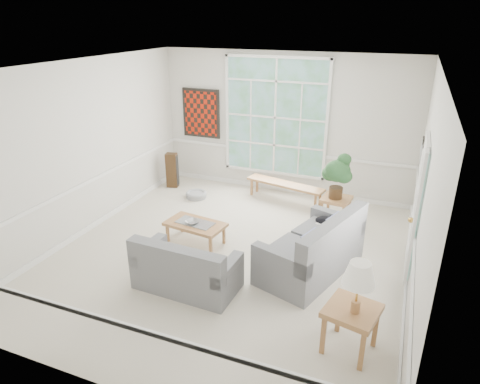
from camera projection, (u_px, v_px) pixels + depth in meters
name	position (u px, v px, depth m)	size (l,w,h in m)	color
floor	(230.00, 254.00, 7.06)	(5.50, 6.00, 0.01)	beige
ceiling	(228.00, 66.00, 5.91)	(5.50, 6.00, 0.02)	white
wall_back	(285.00, 125.00, 9.06)	(5.50, 0.02, 3.00)	silver
wall_front	(100.00, 269.00, 3.91)	(5.50, 0.02, 3.00)	silver
wall_left	(84.00, 149.00, 7.43)	(0.02, 6.00, 3.00)	silver
wall_right	(424.00, 195.00, 5.54)	(0.02, 6.00, 3.00)	silver
window_back	(275.00, 117.00, 9.04)	(2.30, 0.08, 2.40)	white
entry_door	(416.00, 208.00, 6.24)	(0.08, 0.90, 2.10)	white
door_sidelight	(416.00, 219.00, 5.67)	(0.08, 0.26, 1.90)	white
wall_art	(201.00, 113.00, 9.65)	(0.90, 0.06, 1.10)	#611408
wall_frame_near	(422.00, 153.00, 7.04)	(0.04, 0.26, 0.32)	black
wall_frame_far	(422.00, 147.00, 7.38)	(0.04, 0.26, 0.32)	black
loveseat_right	(311.00, 242.00, 6.44)	(0.92, 1.78, 0.96)	slate
loveseat_front	(187.00, 263.00, 6.07)	(1.45, 0.75, 0.79)	slate
coffee_table	(196.00, 233.00, 7.35)	(1.01, 0.55, 0.38)	#A16D40
pewter_bowl	(192.00, 222.00, 7.25)	(0.27, 0.27, 0.07)	gray
window_bench	(285.00, 192.00, 9.01)	(1.70, 0.33, 0.40)	#A16D40
end_table	(335.00, 210.00, 8.04)	(0.51, 0.51, 0.51)	#A16D40
houseplant	(337.00, 176.00, 7.77)	(0.50, 0.50, 0.86)	#244E27
side_table	(350.00, 329.00, 4.95)	(0.57, 0.57, 0.58)	#A16D40
table_lamp	(358.00, 288.00, 4.66)	(0.37, 0.37, 0.64)	white
pet_bed	(196.00, 195.00, 9.22)	(0.45, 0.45, 0.13)	gray
floor_speaker	(172.00, 170.00, 9.70)	(0.25, 0.19, 0.79)	#382412
cat	(326.00, 221.00, 6.92)	(0.35, 0.25, 0.17)	black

